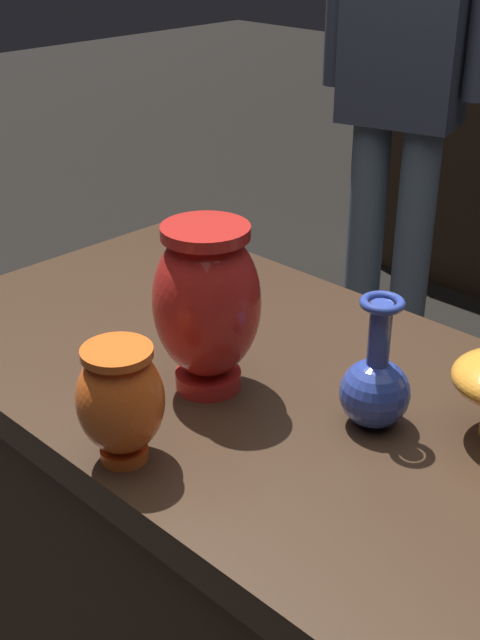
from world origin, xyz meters
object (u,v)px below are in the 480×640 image
(vase_centerpiece, at_px, (207,303))
(vase_tall_behind, at_px, (119,399))
(vase_right_accent, at_px, (375,385))
(visitor_near_left, at_px, (404,60))
(shelf_vase_far_left, at_px, (456,3))

(vase_centerpiece, xyz_separation_m, vase_tall_behind, (0.05, -0.19, -0.05))
(vase_centerpiece, bearing_deg, vase_right_accent, 21.61)
(vase_centerpiece, distance_m, visitor_near_left, 1.40)
(vase_right_accent, distance_m, shelf_vase_far_left, 2.44)
(vase_tall_behind, bearing_deg, vase_centerpiece, 104.09)
(vase_centerpiece, height_order, vase_tall_behind, vase_centerpiece)
(shelf_vase_far_left, bearing_deg, vase_tall_behind, -66.51)
(vase_centerpiece, relative_size, vase_right_accent, 1.33)
(vase_centerpiece, distance_m, vase_tall_behind, 0.20)
(vase_tall_behind, bearing_deg, visitor_near_left, 112.97)
(vase_centerpiece, bearing_deg, visitor_near_left, 114.21)
(vase_right_accent, height_order, shelf_vase_far_left, shelf_vase_far_left)
(vase_tall_behind, height_order, shelf_vase_far_left, shelf_vase_far_left)
(vase_tall_behind, relative_size, shelf_vase_far_left, 0.73)
(shelf_vase_far_left, xyz_separation_m, visitor_near_left, (0.42, -0.92, -0.04))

